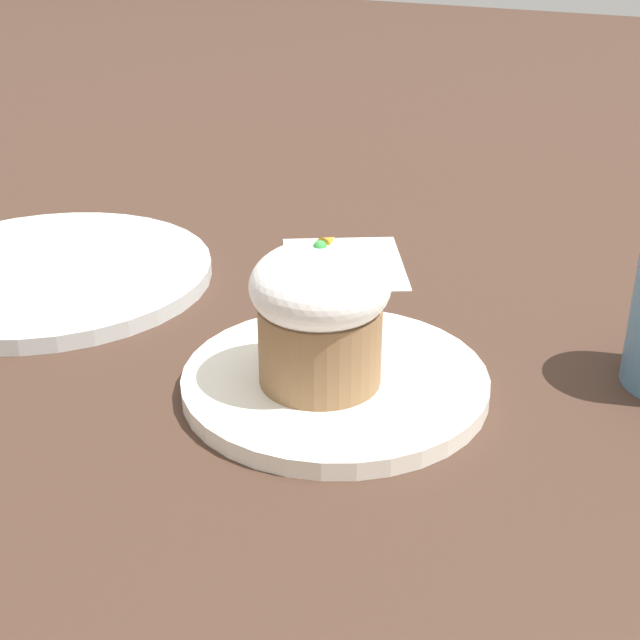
% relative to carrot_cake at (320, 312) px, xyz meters
% --- Properties ---
extents(ground_plane, '(4.00, 4.00, 0.00)m').
position_rel_carrot_cake_xyz_m(ground_plane, '(0.01, -0.01, -0.06)').
color(ground_plane, '#3D281E').
extents(dessert_plate, '(0.20, 0.20, 0.01)m').
position_rel_carrot_cake_xyz_m(dessert_plate, '(0.01, -0.01, -0.06)').
color(dessert_plate, white).
rests_on(dessert_plate, ground_plane).
extents(carrot_cake, '(0.09, 0.09, 0.10)m').
position_rel_carrot_cake_xyz_m(carrot_cake, '(0.00, 0.00, 0.00)').
color(carrot_cake, olive).
rests_on(carrot_cake, dessert_plate).
extents(spoon, '(0.13, 0.06, 0.01)m').
position_rel_carrot_cake_xyz_m(spoon, '(0.01, -0.01, -0.05)').
color(spoon, silver).
rests_on(spoon, dessert_plate).
extents(side_plate, '(0.27, 0.27, 0.01)m').
position_rel_carrot_cake_xyz_m(side_plate, '(0.06, 0.29, -0.06)').
color(side_plate, silver).
rests_on(side_plate, ground_plane).
extents(paper_napkin, '(0.16, 0.15, 0.00)m').
position_rel_carrot_cake_xyz_m(paper_napkin, '(0.21, 0.09, -0.06)').
color(paper_napkin, white).
rests_on(paper_napkin, ground_plane).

